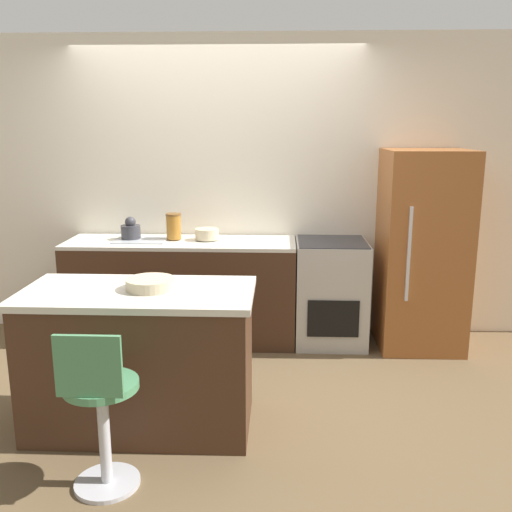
% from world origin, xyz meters
% --- Properties ---
extents(ground_plane, '(14.00, 14.00, 0.00)m').
position_xyz_m(ground_plane, '(0.00, 0.00, 0.00)').
color(ground_plane, brown).
extents(wall_back, '(8.00, 0.06, 2.60)m').
position_xyz_m(wall_back, '(0.00, 0.65, 1.30)').
color(wall_back, silver).
rests_on(wall_back, ground_plane).
extents(back_counter, '(1.95, 0.60, 0.89)m').
position_xyz_m(back_counter, '(-0.29, 0.32, 0.44)').
color(back_counter, '#422819').
rests_on(back_counter, ground_plane).
extents(kitchen_island, '(1.39, 0.71, 0.88)m').
position_xyz_m(kitchen_island, '(-0.30, -1.16, 0.44)').
color(kitchen_island, '#422819').
rests_on(kitchen_island, ground_plane).
extents(oven_range, '(0.60, 0.61, 0.89)m').
position_xyz_m(oven_range, '(0.99, 0.32, 0.44)').
color(oven_range, '#B7B2A8').
rests_on(oven_range, ground_plane).
extents(refrigerator, '(0.68, 0.69, 1.65)m').
position_xyz_m(refrigerator, '(1.73, 0.28, 0.83)').
color(refrigerator, '#995628').
rests_on(refrigerator, ground_plane).
extents(stool_chair, '(0.38, 0.38, 0.89)m').
position_xyz_m(stool_chair, '(-0.34, -1.81, 0.43)').
color(stool_chair, '#B7B7BC').
rests_on(stool_chair, ground_plane).
extents(kettle, '(0.17, 0.17, 0.19)m').
position_xyz_m(kettle, '(-0.73, 0.35, 0.96)').
color(kettle, '#333338').
rests_on(kettle, back_counter).
extents(mixing_bowl, '(0.20, 0.20, 0.09)m').
position_xyz_m(mixing_bowl, '(-0.07, 0.35, 0.94)').
color(mixing_bowl, '#C1B28E').
rests_on(mixing_bowl, back_counter).
extents(canister_jar, '(0.13, 0.13, 0.22)m').
position_xyz_m(canister_jar, '(-0.36, 0.35, 1.00)').
color(canister_jar, '#9E6623').
rests_on(canister_jar, back_counter).
extents(fruit_bowl, '(0.29, 0.29, 0.07)m').
position_xyz_m(fruit_bowl, '(-0.22, -1.14, 0.91)').
color(fruit_bowl, '#C1B28E').
rests_on(fruit_bowl, kitchen_island).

